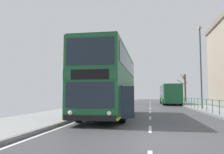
{
  "coord_description": "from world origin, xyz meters",
  "views": [
    {
      "loc": [
        0.02,
        -7.27,
        1.45
      ],
      "look_at": [
        -2.3,
        6.37,
        2.56
      ],
      "focal_mm": 35.99,
      "sensor_mm": 36.0,
      "label": 1
    }
  ],
  "objects_px": {
    "background_bus_far_lane": "(170,94)",
    "bare_tree_far_00": "(185,87)",
    "double_decker_bus_main": "(110,83)",
    "street_lamp_far_side": "(201,61)"
  },
  "relations": [
    {
      "from": "background_bus_far_lane",
      "to": "double_decker_bus_main",
      "type": "bearing_deg",
      "value": -104.76
    },
    {
      "from": "double_decker_bus_main",
      "to": "background_bus_far_lane",
      "type": "height_order",
      "value": "double_decker_bus_main"
    },
    {
      "from": "double_decker_bus_main",
      "to": "street_lamp_far_side",
      "type": "xyz_separation_m",
      "value": [
        7.75,
        9.31,
        2.68
      ]
    },
    {
      "from": "double_decker_bus_main",
      "to": "street_lamp_far_side",
      "type": "height_order",
      "value": "street_lamp_far_side"
    },
    {
      "from": "double_decker_bus_main",
      "to": "background_bus_far_lane",
      "type": "relative_size",
      "value": 0.93
    },
    {
      "from": "background_bus_far_lane",
      "to": "bare_tree_far_00",
      "type": "distance_m",
      "value": 8.68
    },
    {
      "from": "background_bus_far_lane",
      "to": "bare_tree_far_00",
      "type": "height_order",
      "value": "bare_tree_far_00"
    },
    {
      "from": "street_lamp_far_side",
      "to": "bare_tree_far_00",
      "type": "bearing_deg",
      "value": 86.17
    },
    {
      "from": "street_lamp_far_side",
      "to": "bare_tree_far_00",
      "type": "height_order",
      "value": "street_lamp_far_side"
    },
    {
      "from": "double_decker_bus_main",
      "to": "bare_tree_far_00",
      "type": "bearing_deg",
      "value": 72.71
    }
  ]
}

